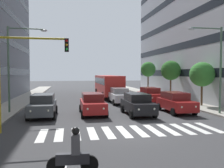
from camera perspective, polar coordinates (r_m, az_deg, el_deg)
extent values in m
plane|color=#38383A|center=(13.75, 4.72, -11.39)|extent=(180.00, 180.00, 0.00)
cube|color=#ADB2BC|center=(37.50, 21.61, 12.91)|extent=(10.97, 26.12, 20.27)
cube|color=black|center=(36.88, 21.43, 2.54)|extent=(11.01, 26.16, 0.90)
cube|color=black|center=(37.04, 21.52, 7.77)|extent=(11.01, 26.16, 0.90)
cube|color=black|center=(37.50, 21.61, 12.91)|extent=(11.01, 26.16, 0.90)
cube|color=black|center=(38.26, 21.70, 17.90)|extent=(11.01, 26.16, 0.90)
cube|color=silver|center=(15.76, 22.63, -9.76)|extent=(0.45, 2.80, 0.01)
cube|color=silver|center=(15.29, 19.76, -10.09)|extent=(0.45, 2.80, 0.01)
cube|color=silver|center=(14.87, 16.71, -10.41)|extent=(0.45, 2.80, 0.01)
cube|color=silver|center=(14.49, 13.49, -10.71)|extent=(0.45, 2.80, 0.01)
cube|color=silver|center=(14.16, 10.10, -11.00)|extent=(0.45, 2.80, 0.01)
cube|color=silver|center=(13.87, 6.55, -11.26)|extent=(0.45, 2.80, 0.01)
cube|color=silver|center=(13.64, 2.86, -11.48)|extent=(0.45, 2.80, 0.01)
cube|color=silver|center=(13.47, -0.95, -11.67)|extent=(0.45, 2.80, 0.01)
cube|color=silver|center=(13.36, -4.84, -11.80)|extent=(0.45, 2.80, 0.01)
cube|color=silver|center=(13.30, -8.79, -11.88)|extent=(0.45, 2.80, 0.01)
cube|color=silver|center=(13.31, -12.75, -11.91)|extent=(0.45, 2.80, 0.01)
cube|color=silver|center=(13.38, -16.69, -11.88)|extent=(0.45, 2.80, 0.01)
cube|color=maroon|center=(20.50, 15.30, -4.77)|extent=(1.80, 4.40, 0.80)
cube|color=maroon|center=(20.61, 15.08, -2.77)|extent=(1.58, 2.46, 0.60)
cylinder|color=black|center=(19.71, 19.51, -6.30)|extent=(0.22, 0.64, 0.64)
cylinder|color=black|center=(18.88, 14.74, -6.63)|extent=(0.22, 0.64, 0.64)
cylinder|color=black|center=(22.24, 15.75, -5.24)|extent=(0.22, 0.64, 0.64)
cylinder|color=black|center=(21.51, 11.43, -5.46)|extent=(0.22, 0.64, 0.64)
sphere|color=white|center=(18.88, 19.74, -5.22)|extent=(0.18, 0.18, 0.18)
sphere|color=white|center=(18.33, 16.61, -5.41)|extent=(0.18, 0.18, 0.18)
cube|color=black|center=(18.77, 6.27, -5.37)|extent=(1.80, 4.40, 0.80)
cube|color=black|center=(18.87, 6.11, -3.19)|extent=(1.58, 2.46, 0.60)
cylinder|color=black|center=(17.76, 10.43, -7.17)|extent=(0.22, 0.64, 0.64)
cylinder|color=black|center=(17.21, 4.78, -7.45)|extent=(0.22, 0.64, 0.64)
cylinder|color=black|center=(20.46, 7.52, -5.84)|extent=(0.22, 0.64, 0.64)
cylinder|color=black|center=(19.99, 2.58, -6.03)|extent=(0.22, 0.64, 0.64)
sphere|color=white|center=(16.92, 10.26, -6.01)|extent=(0.18, 0.18, 0.18)
sphere|color=white|center=(16.56, 6.51, -6.17)|extent=(0.18, 0.18, 0.18)
cube|color=maroon|center=(18.93, -4.75, -5.30)|extent=(1.80, 4.40, 0.80)
cube|color=maroon|center=(19.05, -4.82, -3.13)|extent=(1.58, 2.46, 0.60)
cylinder|color=black|center=(17.69, -1.35, -7.16)|extent=(0.22, 0.64, 0.64)
cylinder|color=black|center=(17.50, -7.22, -7.29)|extent=(0.22, 0.64, 0.64)
cylinder|color=black|center=(20.52, -2.64, -5.80)|extent=(0.22, 0.64, 0.64)
cylinder|color=black|center=(20.36, -7.69, -5.89)|extent=(0.22, 0.64, 0.64)
sphere|color=white|center=(16.88, -2.06, -5.99)|extent=(0.18, 0.18, 0.18)
sphere|color=white|center=(16.75, -5.98, -6.07)|extent=(0.18, 0.18, 0.18)
cube|color=#474C51|center=(18.71, -16.51, -5.50)|extent=(1.80, 4.40, 0.80)
cube|color=#343639|center=(18.82, -16.47, -3.30)|extent=(1.58, 2.46, 0.60)
cylinder|color=black|center=(17.26, -14.00, -7.49)|extent=(0.22, 0.64, 0.64)
cylinder|color=black|center=(17.47, -19.96, -7.45)|extent=(0.22, 0.64, 0.64)
cylinder|color=black|center=(20.12, -13.49, -6.04)|extent=(0.22, 0.64, 0.64)
cylinder|color=black|center=(20.30, -18.60, -6.03)|extent=(0.22, 0.64, 0.64)
sphere|color=white|center=(16.52, -15.30, -6.27)|extent=(0.18, 0.18, 0.18)
sphere|color=white|center=(16.66, -19.27, -6.25)|extent=(0.18, 0.18, 0.18)
cube|color=silver|center=(25.66, 1.83, -3.20)|extent=(1.80, 4.40, 0.80)
cube|color=gray|center=(25.79, 1.74, -1.61)|extent=(1.58, 2.46, 0.60)
cylinder|color=black|center=(24.51, 4.61, -4.42)|extent=(0.22, 0.64, 0.64)
cylinder|color=black|center=(24.11, 0.47, -4.53)|extent=(0.22, 0.64, 0.64)
cylinder|color=black|center=(27.31, 3.03, -3.69)|extent=(0.22, 0.64, 0.64)
cylinder|color=black|center=(26.95, -0.71, -3.77)|extent=(0.22, 0.64, 0.64)
sphere|color=white|center=(23.71, 4.30, -3.50)|extent=(0.18, 0.18, 0.18)
sphere|color=white|center=(23.44, 1.57, -3.56)|extent=(0.18, 0.18, 0.18)
cube|color=maroon|center=(26.68, 9.36, -3.01)|extent=(1.80, 4.40, 0.80)
cube|color=maroon|center=(26.81, 9.23, -1.48)|extent=(1.58, 2.46, 0.60)
cylinder|color=black|center=(25.71, 12.35, -4.15)|extent=(0.22, 0.64, 0.64)
cylinder|color=black|center=(25.07, 8.54, -4.29)|extent=(0.22, 0.64, 0.64)
cylinder|color=black|center=(28.39, 10.07, -3.49)|extent=(0.22, 0.64, 0.64)
cylinder|color=black|center=(27.81, 6.59, -3.59)|extent=(0.22, 0.64, 0.64)
sphere|color=white|center=(24.89, 12.29, -3.26)|extent=(0.18, 0.18, 0.18)
sphere|color=white|center=(24.47, 9.80, -3.33)|extent=(0.18, 0.18, 0.18)
cube|color=red|center=(32.59, -0.98, -0.14)|extent=(2.50, 10.50, 2.50)
cube|color=black|center=(32.56, -0.98, 0.83)|extent=(2.52, 9.87, 0.80)
cylinder|color=black|center=(29.32, 2.62, -2.90)|extent=(0.28, 1.00, 1.00)
cylinder|color=black|center=(28.86, -2.22, -2.99)|extent=(0.28, 1.00, 1.00)
cylinder|color=black|center=(35.98, 0.16, -1.87)|extent=(0.28, 1.00, 1.00)
cylinder|color=black|center=(35.61, -3.80, -1.92)|extent=(0.28, 1.00, 1.00)
cylinder|color=black|center=(8.31, -13.55, -18.84)|extent=(0.60, 0.14, 0.60)
cylinder|color=black|center=(8.26, -5.51, -18.91)|extent=(0.60, 0.14, 0.60)
cube|color=#232328|center=(8.19, -9.55, -17.49)|extent=(1.11, 0.30, 0.36)
cube|color=#4C4C51|center=(8.04, -8.85, -14.28)|extent=(0.30, 0.38, 0.64)
sphere|color=black|center=(7.92, -8.87, -11.23)|extent=(0.26, 0.26, 0.26)
cylinder|color=#AD991E|center=(14.06, -18.71, 10.54)|extent=(3.70, 0.12, 0.12)
cube|color=black|center=(13.88, -11.00, 9.28)|extent=(0.24, 0.28, 0.76)
sphere|color=red|center=(13.76, -11.01, 10.35)|extent=(0.14, 0.14, 0.14)
sphere|color=orange|center=(13.73, -11.00, 9.36)|extent=(0.14, 0.14, 0.14)
sphere|color=green|center=(13.71, -10.99, 8.36)|extent=(0.14, 0.14, 0.14)
cylinder|color=#4C6B56|center=(20.42, 24.97, 3.04)|extent=(0.16, 0.16, 6.82)
cylinder|color=#4C6B56|center=(20.00, 22.06, 12.50)|extent=(2.59, 0.10, 0.10)
ellipsoid|color=#B7BCC1|center=(19.34, 18.75, 12.60)|extent=(0.56, 0.28, 0.20)
cylinder|color=#4C6B56|center=(20.75, -23.93, 3.25)|extent=(0.16, 0.16, 6.97)
cylinder|color=#4C6B56|center=(20.78, -20.23, 12.56)|extent=(2.82, 0.10, 0.10)
ellipsoid|color=#B7BCC1|center=(20.58, -16.26, 12.44)|extent=(0.56, 0.28, 0.20)
cylinder|color=#513823|center=(24.73, 21.03, -2.19)|extent=(0.20, 0.20, 2.35)
sphere|color=#387F33|center=(24.65, 21.11, 2.22)|extent=(2.42, 2.42, 2.42)
cylinder|color=#513823|center=(30.78, 14.10, -0.76)|extent=(0.20, 0.20, 2.79)
sphere|color=#2D6B28|center=(30.73, 14.14, 3.24)|extent=(2.50, 2.50, 2.50)
cylinder|color=#513823|center=(37.48, 8.78, 0.12)|extent=(0.20, 0.20, 3.10)
sphere|color=#387F33|center=(37.45, 8.81, 3.57)|extent=(2.36, 2.36, 2.36)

